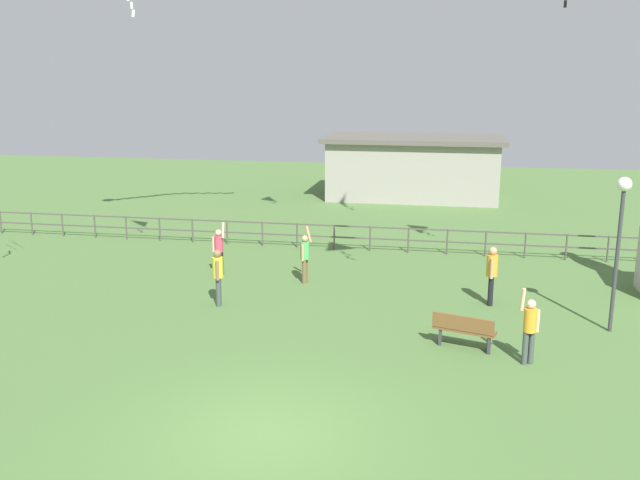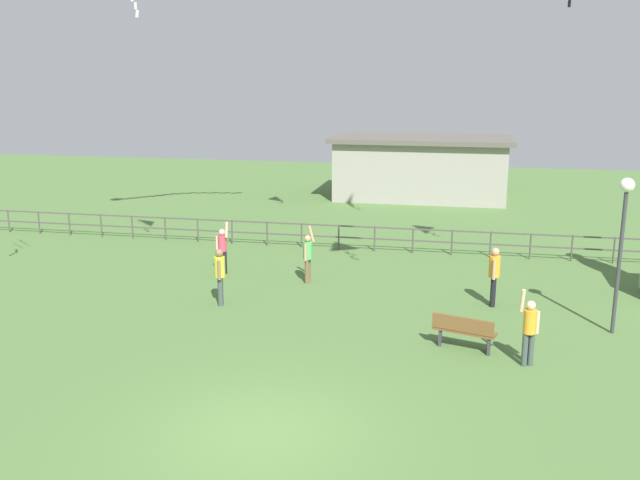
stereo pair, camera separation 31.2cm
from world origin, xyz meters
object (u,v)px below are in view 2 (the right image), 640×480
(person_3, at_px, (494,273))
(person_0, at_px, (308,255))
(park_bench, at_px, (464,331))
(person_2, at_px, (222,247))
(person_1, at_px, (220,273))
(person_4, at_px, (529,328))
(lamppost, at_px, (624,220))

(person_3, bearing_deg, person_0, 168.89)
(park_bench, distance_m, person_2, 9.38)
(person_1, distance_m, person_4, 8.69)
(lamppost, xyz_separation_m, person_1, (-10.58, 0.04, -2.00))
(person_4, bearing_deg, person_3, 98.92)
(lamppost, relative_size, person_2, 2.26)
(person_0, relative_size, person_2, 1.03)
(lamppost, height_order, person_4, lamppost)
(person_0, bearing_deg, person_4, -39.74)
(lamppost, height_order, person_1, lamppost)
(person_4, bearing_deg, person_2, 148.54)
(lamppost, relative_size, park_bench, 2.58)
(lamppost, relative_size, person_4, 2.21)
(person_1, relative_size, person_2, 0.93)
(person_3, bearing_deg, lamppost, -28.22)
(person_3, distance_m, person_4, 4.20)
(person_1, distance_m, person_3, 7.79)
(person_2, xyz_separation_m, person_4, (9.33, -5.71, 0.02))
(park_bench, height_order, person_0, person_0)
(lamppost, distance_m, person_0, 9.27)
(park_bench, height_order, person_2, person_2)
(lamppost, height_order, person_2, lamppost)
(person_0, relative_size, person_3, 1.06)
(person_3, relative_size, person_4, 0.94)
(person_2, height_order, person_3, person_2)
(park_bench, distance_m, person_0, 6.73)
(park_bench, xyz_separation_m, person_4, (1.44, -0.67, 0.45))
(lamppost, xyz_separation_m, park_bench, (-3.73, -1.90, -2.49))
(person_2, relative_size, person_4, 0.98)
(person_4, bearing_deg, person_0, 140.26)
(person_1, xyz_separation_m, person_2, (-1.04, 3.10, -0.06))
(park_bench, relative_size, person_3, 0.91)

